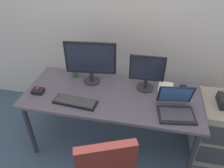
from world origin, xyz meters
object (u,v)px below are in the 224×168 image
at_px(file_cabinet, 216,128).
at_px(trackball_mouse, 38,91).
at_px(monitor_side, 147,72).
at_px(keyboard, 75,102).
at_px(monitor_main, 90,60).
at_px(paper_notepad, 166,88).
at_px(laptop, 176,107).
at_px(coffee_mug, 74,71).
at_px(cell_phone, 185,89).

xyz_separation_m(file_cabinet, trackball_mouse, (-1.82, -0.24, 0.39)).
relative_size(monitor_side, keyboard, 0.87).
height_order(monitor_main, keyboard, monitor_main).
relative_size(monitor_main, trackball_mouse, 4.71).
distance_m(file_cabinet, paper_notepad, 0.69).
distance_m(file_cabinet, monitor_side, 0.97).
bearing_deg(laptop, monitor_main, 159.67).
relative_size(keyboard, coffee_mug, 3.63).
height_order(file_cabinet, paper_notepad, paper_notepad).
height_order(keyboard, paper_notepad, keyboard).
relative_size(keyboard, cell_phone, 2.96).
bearing_deg(file_cabinet, keyboard, -167.27).
xyz_separation_m(monitor_main, laptop, (0.86, -0.32, -0.20)).
xyz_separation_m(coffee_mug, cell_phone, (1.19, -0.04, -0.05)).
bearing_deg(paper_notepad, laptop, -77.19).
bearing_deg(paper_notepad, monitor_side, -168.71).
bearing_deg(coffee_mug, monitor_side, -6.79).
relative_size(coffee_mug, paper_notepad, 0.56).
xyz_separation_m(monitor_main, monitor_side, (0.57, -0.01, -0.06)).
bearing_deg(file_cabinet, trackball_mouse, -172.59).
distance_m(paper_notepad, cell_phone, 0.19).
relative_size(trackball_mouse, paper_notepad, 0.53).
height_order(file_cabinet, cell_phone, cell_phone).
bearing_deg(monitor_main, keyboard, -98.23).
distance_m(monitor_main, keyboard, 0.45).
height_order(monitor_side, paper_notepad, monitor_side).
height_order(laptop, coffee_mug, laptop).
height_order(monitor_side, laptop, monitor_side).
bearing_deg(keyboard, paper_notepad, 26.13).
xyz_separation_m(file_cabinet, paper_notepad, (-0.57, 0.09, 0.38)).
distance_m(trackball_mouse, cell_phone, 1.48).
distance_m(monitor_side, coffee_mug, 0.81).
relative_size(file_cabinet, keyboard, 1.59).
distance_m(monitor_side, laptop, 0.44).
bearing_deg(keyboard, laptop, 3.75).
bearing_deg(cell_phone, laptop, -120.79).
xyz_separation_m(keyboard, cell_phone, (1.02, 0.42, -0.01)).
distance_m(laptop, paper_notepad, 0.36).
distance_m(file_cabinet, cell_phone, 0.55).
xyz_separation_m(keyboard, trackball_mouse, (-0.42, 0.08, 0.01)).
relative_size(paper_notepad, cell_phone, 1.46).
relative_size(monitor_side, paper_notepad, 1.76).
xyz_separation_m(keyboard, paper_notepad, (0.83, 0.41, -0.01)).
height_order(monitor_main, cell_phone, monitor_main).
height_order(paper_notepad, cell_phone, paper_notepad).
bearing_deg(monitor_main, cell_phone, 2.74).
distance_m(keyboard, laptop, 0.91).
bearing_deg(trackball_mouse, paper_notepad, 14.69).
bearing_deg(laptop, keyboard, -176.25).
bearing_deg(monitor_main, paper_notepad, 2.29).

